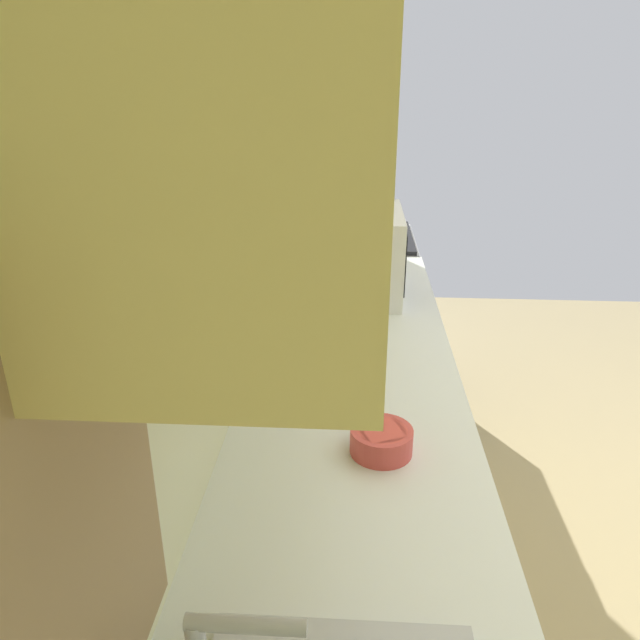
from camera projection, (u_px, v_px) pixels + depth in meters
name	position (u px, v px, depth m)	size (l,w,h in m)	color
wall_back	(227.00, 235.00, 1.67)	(3.85, 0.12, 2.58)	beige
counter_run	(346.00, 575.00, 1.62)	(2.95, 0.62, 0.91)	#F2DE7B
upper_cabinets	(287.00, 36.00, 1.12)	(1.63, 0.33, 0.65)	#F2DB78
window_back_wall	(68.00, 509.00, 0.62)	(0.41, 0.02, 0.64)	#997A4C
oven_range	(354.00, 317.00, 3.26)	(0.63, 0.61, 1.09)	#B7BABF
microwave	(350.00, 253.00, 2.28)	(0.45, 0.40, 0.32)	white
bowl	(381.00, 439.00, 1.36)	(0.14, 0.14, 0.06)	#D84C47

